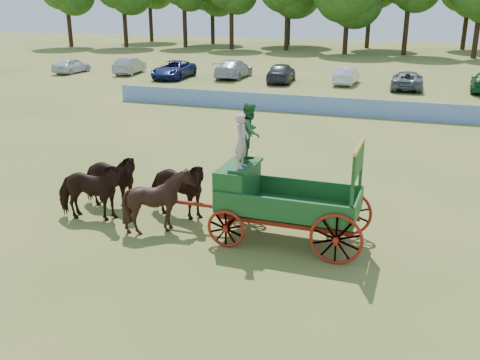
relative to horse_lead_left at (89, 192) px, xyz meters
name	(u,v)px	position (x,y,z in m)	size (l,w,h in m)	color
ground	(216,234)	(4.02, 0.32, -0.94)	(160.00, 160.00, 0.00)	olive
horse_lead_left	(89,192)	(0.00, 0.00, 0.00)	(1.01, 2.22, 1.88)	black
horse_lead_right	(109,181)	(0.00, 1.10, 0.00)	(1.01, 2.22, 1.88)	black
horse_wheel_left	(160,201)	(2.40, 0.00, 0.00)	(1.52, 1.71, 1.88)	black
horse_wheel_right	(177,189)	(2.40, 1.10, 0.00)	(1.01, 2.22, 1.88)	black
farm_dray	(263,182)	(5.35, 0.59, 0.73)	(5.99, 2.00, 3.80)	#AA2711
sponsor_banner	(313,105)	(3.02, 18.32, -0.41)	(26.00, 0.08, 1.05)	blue
parked_cars	(262,72)	(-3.84, 30.04, -0.20)	(37.32, 7.58, 1.62)	silver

